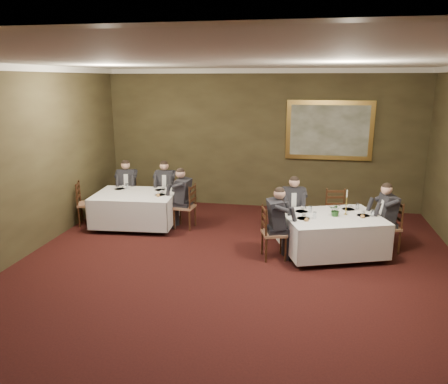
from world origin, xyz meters
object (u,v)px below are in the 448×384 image
(diner_main_endleft, at_px, (274,232))
(centerpiece, at_px, (336,209))
(chair_main_backleft, at_px, (292,226))
(chair_main_backright, at_px, (336,223))
(chair_sec_backright, at_px, (166,203))
(chair_sec_backleft, at_px, (128,202))
(diner_main_backleft, at_px, (293,215))
(diner_sec_endright, at_px, (185,206))
(chair_sec_endleft, at_px, (88,212))
(diner_sec_backleft, at_px, (128,193))
(chair_sec_endright, at_px, (185,215))
(table_second, at_px, (136,207))
(chair_main_endright, at_px, (387,237))
(table_main, at_px, (332,232))
(chair_main_endleft, at_px, (273,243))
(candlestick, at_px, (346,205))
(diner_sec_backright, at_px, (166,194))
(painting, at_px, (329,130))
(diner_main_endright, at_px, (387,226))

(diner_main_endleft, height_order, centerpiece, diner_main_endleft)
(chair_main_backleft, height_order, diner_main_endleft, diner_main_endleft)
(chair_main_backright, distance_m, chair_sec_backright, 4.09)
(chair_sec_backleft, bearing_deg, diner_main_backleft, 150.51)
(chair_sec_backleft, height_order, chair_sec_backright, same)
(chair_main_backleft, height_order, diner_sec_endright, diner_sec_endright)
(chair_sec_endleft, bearing_deg, diner_sec_endright, 75.70)
(diner_sec_backleft, relative_size, diner_sec_endright, 1.00)
(chair_sec_endright, distance_m, chair_sec_endleft, 2.27)
(chair_main_backleft, bearing_deg, chair_sec_backright, -27.45)
(diner_sec_endright, relative_size, chair_sec_endleft, 1.35)
(table_second, distance_m, chair_main_backright, 4.42)
(chair_main_endright, height_order, diner_sec_backleft, diner_sec_backleft)
(table_main, xyz_separation_m, chair_main_backleft, (-0.76, 0.71, -0.17))
(diner_main_endleft, height_order, chair_sec_endright, diner_main_endleft)
(chair_sec_endleft, bearing_deg, chair_main_backright, 73.38)
(diner_sec_backleft, bearing_deg, chair_sec_endright, 140.52)
(chair_main_endright, bearing_deg, chair_main_endleft, 95.17)
(table_second, bearing_deg, diner_sec_endright, 4.55)
(table_main, height_order, chair_main_endright, chair_main_endright)
(chair_main_backleft, bearing_deg, diner_sec_endright, -13.83)
(chair_main_endleft, xyz_separation_m, chair_sec_backright, (-2.79, 2.23, 0.00))
(candlestick, bearing_deg, diner_sec_backright, 157.60)
(chair_main_endright, distance_m, centerpiece, 1.24)
(chair_main_backleft, relative_size, painting, 0.48)
(table_second, relative_size, chair_main_endleft, 1.89)
(chair_main_backright, height_order, chair_sec_endleft, same)
(table_main, height_order, diner_sec_backleft, diner_sec_backleft)
(chair_sec_backright, distance_m, diner_sec_backright, 0.23)
(chair_sec_backright, bearing_deg, diner_sec_endright, 123.54)
(chair_main_backright, bearing_deg, diner_sec_endright, -9.27)
(chair_sec_endright, bearing_deg, chair_main_endright, -93.15)
(centerpiece, bearing_deg, candlestick, 36.98)
(chair_main_endleft, height_order, chair_sec_backleft, same)
(table_second, distance_m, candlestick, 4.60)
(table_second, relative_size, chair_main_backleft, 1.89)
(painting, bearing_deg, centerpiece, -89.01)
(chair_main_backright, distance_m, chair_main_endleft, 1.86)
(diner_main_endleft, bearing_deg, candlestick, 95.19)
(chair_main_backleft, bearing_deg, diner_main_endright, 162.34)
(diner_main_backleft, relative_size, candlestick, 2.73)
(chair_sec_backright, bearing_deg, centerpiece, 148.79)
(table_main, relative_size, table_second, 1.13)
(centerpiece, bearing_deg, diner_main_endleft, -161.27)
(table_main, distance_m, diner_sec_backleft, 5.13)
(chair_sec_endleft, bearing_deg, centerpiece, 62.70)
(table_second, bearing_deg, candlestick, -9.41)
(chair_main_endleft, height_order, chair_sec_endright, same)
(table_second, bearing_deg, diner_sec_backleft, 122.45)
(diner_main_endleft, distance_m, diner_main_endright, 2.24)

